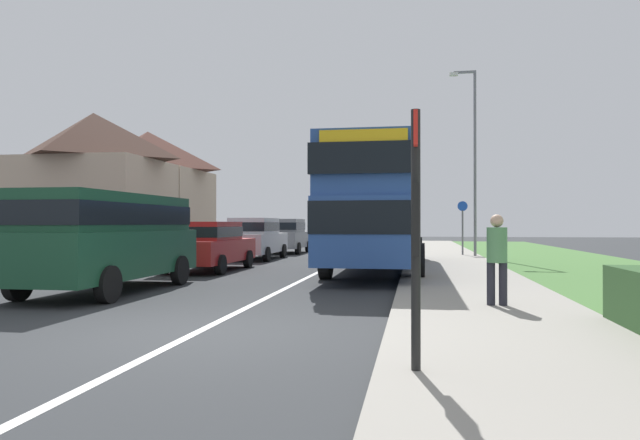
% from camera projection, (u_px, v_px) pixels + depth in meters
% --- Properties ---
extents(ground_plane, '(120.00, 120.00, 0.00)m').
position_uv_depth(ground_plane, '(193.00, 334.00, 7.77)').
color(ground_plane, '#2D3033').
extents(lane_marking_centre, '(0.14, 60.00, 0.01)m').
position_uv_depth(lane_marking_centre, '(305.00, 279.00, 15.66)').
color(lane_marking_centre, silver).
rests_on(lane_marking_centre, ground_plane).
extents(pavement_near_side, '(3.20, 68.00, 0.12)m').
position_uv_depth(pavement_near_side, '(469.00, 287.00, 12.99)').
color(pavement_near_side, gray).
rests_on(pavement_near_side, ground_plane).
extents(double_decker_bus, '(2.80, 11.44, 3.70)m').
position_uv_depth(double_decker_bus, '(379.00, 204.00, 18.40)').
color(double_decker_bus, '#284C93').
rests_on(double_decker_bus, ground_plane).
extents(parked_van_dark_green, '(2.11, 5.36, 2.16)m').
position_uv_depth(parked_van_dark_green, '(108.00, 234.00, 12.59)').
color(parked_van_dark_green, '#19472D').
rests_on(parked_van_dark_green, ground_plane).
extents(parked_car_red, '(1.96, 4.50, 1.57)m').
position_uv_depth(parked_car_red, '(208.00, 244.00, 18.23)').
color(parked_car_red, '#B21E1E').
rests_on(parked_car_red, ground_plane).
extents(parked_car_silver, '(1.90, 4.57, 1.74)m').
position_uv_depth(parked_car_silver, '(255.00, 237.00, 24.04)').
color(parked_car_silver, '#B7B7BC').
rests_on(parked_car_silver, ground_plane).
extents(parked_car_grey, '(1.93, 4.15, 1.75)m').
position_uv_depth(parked_car_grey, '(286.00, 235.00, 29.15)').
color(parked_car_grey, slate).
rests_on(parked_car_grey, ground_plane).
extents(pedestrian_at_stop, '(0.34, 0.34, 1.67)m').
position_uv_depth(pedestrian_at_stop, '(497.00, 255.00, 9.72)').
color(pedestrian_at_stop, '#23232D').
rests_on(pedestrian_at_stop, ground_plane).
extents(bus_stop_sign, '(0.09, 0.52, 2.60)m').
position_uv_depth(bus_stop_sign, '(416.00, 221.00, 5.43)').
color(bus_stop_sign, black).
rests_on(bus_stop_sign, ground_plane).
extents(cycle_route_sign, '(0.44, 0.08, 2.52)m').
position_uv_depth(cycle_route_sign, '(463.00, 226.00, 25.54)').
color(cycle_route_sign, slate).
rests_on(cycle_route_sign, ground_plane).
extents(street_lamp_mid, '(1.14, 0.20, 8.16)m').
position_uv_depth(street_lamp_mid, '(473.00, 152.00, 24.73)').
color(street_lamp_mid, slate).
rests_on(street_lamp_mid, ground_plane).
extents(house_terrace_far_side, '(6.41, 11.31, 6.92)m').
position_uv_depth(house_terrace_far_side, '(123.00, 187.00, 30.59)').
color(house_terrace_far_side, '#C1A88E').
rests_on(house_terrace_far_side, ground_plane).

